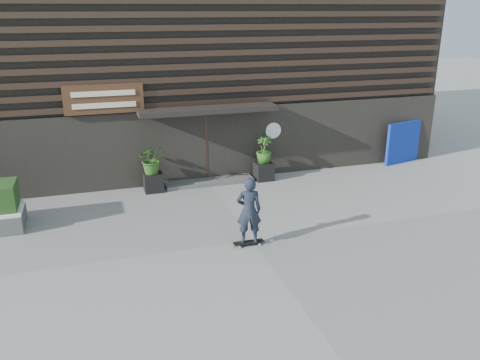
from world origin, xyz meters
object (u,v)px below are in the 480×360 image
object	(u,v)px
planter_pot_left	(153,182)
skateboarder	(249,211)
blue_tarp	(403,143)
planter_pot_right	(264,171)

from	to	relation	value
planter_pot_left	skateboarder	bearing A→B (deg)	-69.42
planter_pot_left	skateboarder	size ratio (longest dim) A/B	0.33
planter_pot_left	blue_tarp	size ratio (longest dim) A/B	0.36
planter_pot_right	blue_tarp	bearing A→B (deg)	3.00
planter_pot_left	planter_pot_right	size ratio (longest dim) A/B	1.00
planter_pot_left	blue_tarp	distance (m)	9.55
blue_tarp	planter_pot_right	bearing A→B (deg)	168.11
blue_tarp	planter_pot_left	bearing A→B (deg)	166.92
blue_tarp	skateboarder	bearing A→B (deg)	-162.65
planter_pot_right	blue_tarp	xyz separation A→B (m)	(5.73, 0.30, 0.49)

